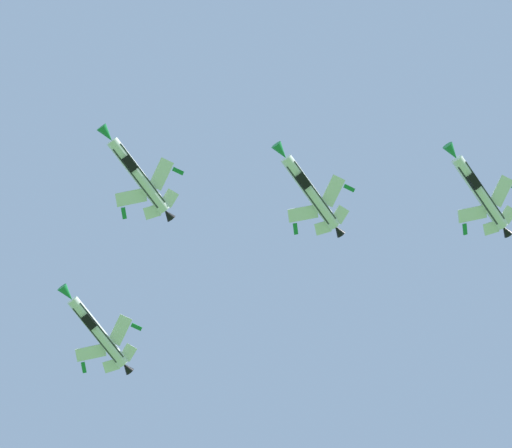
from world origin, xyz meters
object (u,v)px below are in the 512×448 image
object	(u,v)px
fighter_jet_left_outer	(479,191)
fighter_jet_lead	(137,174)
fighter_jet_left_wing	(310,191)
fighter_jet_right_wing	(97,330)

from	to	relation	value
fighter_jet_left_outer	fighter_jet_lead	bearing A→B (deg)	39.31
fighter_jet_lead	fighter_jet_left_wing	size ratio (longest dim) A/B	1.00
fighter_jet_left_wing	fighter_jet_left_outer	xyz separation A→B (m)	(21.97, -8.81, 0.86)
fighter_jet_left_wing	fighter_jet_left_outer	size ratio (longest dim) A/B	1.00
fighter_jet_left_wing	fighter_jet_right_wing	size ratio (longest dim) A/B	1.00
fighter_jet_right_wing	fighter_jet_left_wing	bearing A→B (deg)	-178.29
fighter_jet_left_wing	fighter_jet_right_wing	world-z (taller)	fighter_jet_left_wing
fighter_jet_lead	fighter_jet_left_wing	bearing A→B (deg)	-137.59
fighter_jet_lead	fighter_jet_right_wing	distance (m)	23.89
fighter_jet_lead	fighter_jet_right_wing	world-z (taller)	fighter_jet_right_wing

